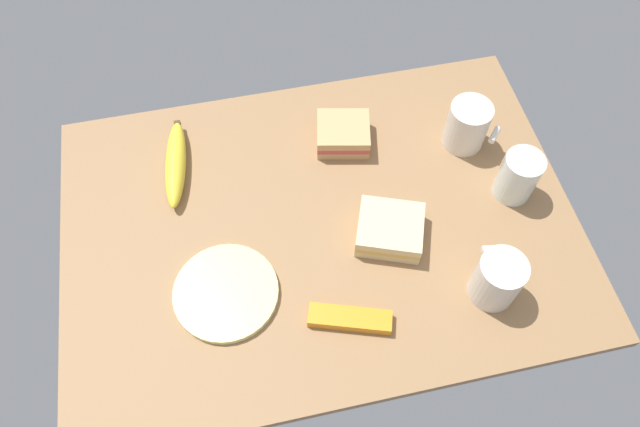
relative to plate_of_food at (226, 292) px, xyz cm
name	(u,v)px	position (x,y,z in cm)	size (l,w,h in cm)	color
tabletop	(320,225)	(-17.97, -10.10, -1.60)	(90.00, 64.00, 2.00)	#936D47
plate_of_food	(226,292)	(0.00, 0.00, 0.00)	(17.32, 17.32, 1.20)	#EAE58C
coffee_mug_black	(467,125)	(-48.46, -21.91, 4.29)	(9.45, 9.09, 9.51)	silver
coffee_mug_milky	(497,279)	(-42.69, 8.65, 4.31)	(7.62, 9.80, 9.55)	silver
sandwich_main	(390,230)	(-29.12, -4.91, 1.60)	(13.74, 13.10, 4.40)	beige
sandwich_side	(343,134)	(-26.03, -26.77, 1.60)	(11.42, 10.66, 4.40)	tan
glass_of_milk	(518,178)	(-53.43, -9.22, 3.72)	(6.92, 6.92, 9.50)	silver
banana	(176,163)	(5.65, -26.85, 1.25)	(6.09, 19.59, 3.69)	yellow
snack_bar	(350,319)	(-18.79, 8.80, 0.40)	(13.33, 3.57, 2.00)	orange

